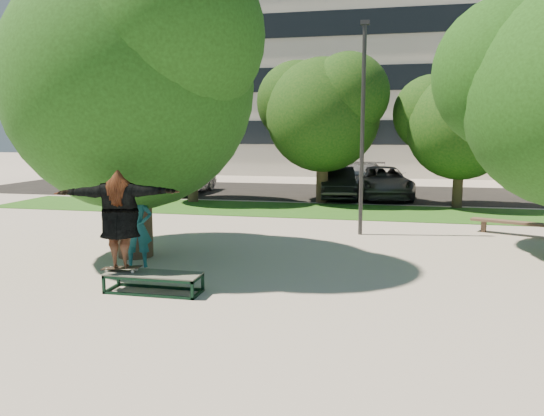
% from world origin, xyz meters
% --- Properties ---
extents(ground, '(120.00, 120.00, 0.00)m').
position_xyz_m(ground, '(0.00, 0.00, 0.00)').
color(ground, '#9E9791').
rests_on(ground, ground).
extents(grass_strip, '(30.00, 4.00, 0.02)m').
position_xyz_m(grass_strip, '(1.00, 9.50, 0.01)').
color(grass_strip, '#1B4E16').
rests_on(grass_strip, ground).
extents(asphalt_strip, '(40.00, 8.00, 0.01)m').
position_xyz_m(asphalt_strip, '(0.00, 16.00, 0.01)').
color(asphalt_strip, black).
rests_on(asphalt_strip, ground).
extents(tree_left, '(6.96, 5.95, 7.12)m').
position_xyz_m(tree_left, '(-4.29, 1.09, 4.42)').
color(tree_left, '#38281E').
rests_on(tree_left, ground).
extents(bg_tree_left, '(5.28, 4.51, 5.77)m').
position_xyz_m(bg_tree_left, '(-6.57, 11.07, 3.73)').
color(bg_tree_left, '#38281E').
rests_on(bg_tree_left, ground).
extents(bg_tree_mid, '(5.76, 4.92, 6.24)m').
position_xyz_m(bg_tree_mid, '(-1.08, 12.08, 4.02)').
color(bg_tree_mid, '#38281E').
rests_on(bg_tree_mid, ground).
extents(bg_tree_right, '(5.04, 4.31, 5.43)m').
position_xyz_m(bg_tree_right, '(4.43, 11.57, 3.49)').
color(bg_tree_right, '#38281E').
rests_on(bg_tree_right, ground).
extents(lamppost, '(0.25, 0.15, 6.11)m').
position_xyz_m(lamppost, '(1.00, 5.00, 3.15)').
color(lamppost, '#2D2D30').
rests_on(lamppost, ground).
extents(office_building, '(30.00, 14.12, 16.00)m').
position_xyz_m(office_building, '(-2.00, 31.98, 8.00)').
color(office_building, '#BBB7AE').
rests_on(office_building, ground).
extents(grind_box, '(1.80, 0.60, 0.38)m').
position_xyz_m(grind_box, '(-2.50, -1.67, 0.19)').
color(grind_box, black).
rests_on(grind_box, ground).
extents(skater_rig, '(2.36, 1.25, 1.93)m').
position_xyz_m(skater_rig, '(-3.15, -1.67, 1.38)').
color(skater_rig, white).
rests_on(skater_rig, grind_box).
extents(bystander, '(0.78, 0.68, 1.79)m').
position_xyz_m(bystander, '(-3.67, 0.07, 0.90)').
color(bystander, '#18565D').
rests_on(bystander, ground).
extents(bench, '(2.62, 1.39, 0.41)m').
position_xyz_m(bench, '(5.55, 5.79, 0.35)').
color(bench, brown).
rests_on(bench, ground).
extents(car_silver_a, '(1.97, 4.69, 1.59)m').
position_xyz_m(car_silver_a, '(-8.00, 14.03, 0.79)').
color(car_silver_a, '#B1B1B6').
rests_on(car_silver_a, asphalt_strip).
extents(car_dark, '(2.13, 4.51, 1.43)m').
position_xyz_m(car_dark, '(-0.50, 13.50, 0.71)').
color(car_dark, black).
rests_on(car_dark, asphalt_strip).
extents(car_grey, '(3.02, 5.46, 1.45)m').
position_xyz_m(car_grey, '(1.53, 14.14, 0.72)').
color(car_grey, '#515156').
rests_on(car_grey, asphalt_strip).
extents(car_silver_b, '(2.58, 5.39, 1.51)m').
position_xyz_m(car_silver_b, '(0.50, 15.51, 0.76)').
color(car_silver_b, '#9F9FA3').
rests_on(car_silver_b, asphalt_strip).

